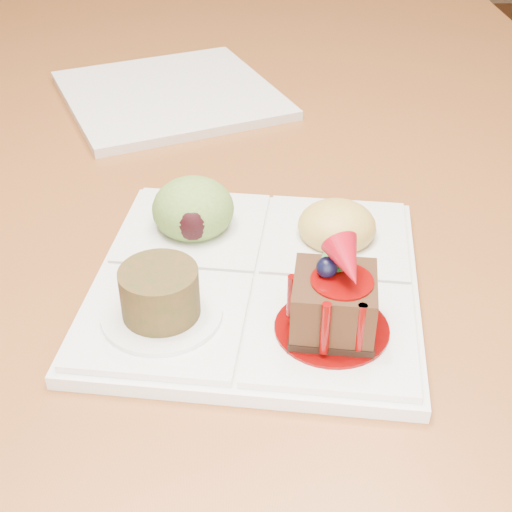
{
  "coord_description": "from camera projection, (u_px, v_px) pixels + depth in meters",
  "views": [
    {
      "loc": [
        -0.01,
        -0.96,
        1.13
      ],
      "look_at": [
        0.02,
        -0.48,
        0.79
      ],
      "focal_mm": 50.0,
      "sensor_mm": 36.0,
      "label": 1
    }
  ],
  "objects": [
    {
      "name": "ground",
      "position": [
        235.0,
        438.0,
        1.44
      ],
      "size": [
        6.0,
        6.0,
        0.0
      ],
      "primitive_type": "plane",
      "color": "brown"
    },
    {
      "name": "sampler_plate",
      "position": [
        254.0,
        266.0,
        0.6
      ],
      "size": [
        0.31,
        0.31,
        0.1
      ],
      "rotation": [
        0.0,
        0.0,
        -0.17
      ],
      "color": "silver",
      "rests_on": "dining_table"
    },
    {
      "name": "second_plate",
      "position": [
        170.0,
        95.0,
        0.95
      ],
      "size": [
        0.34,
        0.34,
        0.01
      ],
      "primitive_type": "cube",
      "rotation": [
        0.0,
        0.0,
        0.36
      ],
      "color": "silver",
      "rests_on": "dining_table"
    },
    {
      "name": "dining_table",
      "position": [
        227.0,
        125.0,
        1.04
      ],
      "size": [
        1.0,
        1.8,
        0.75
      ],
      "color": "brown",
      "rests_on": "ground"
    }
  ]
}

